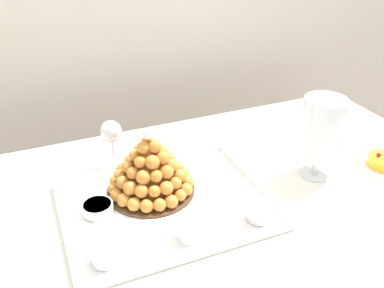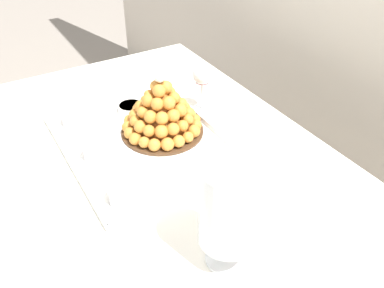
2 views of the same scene
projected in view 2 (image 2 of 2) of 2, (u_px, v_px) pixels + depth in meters
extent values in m
cylinder|color=brown|center=(13.00, 184.00, 1.68)|extent=(0.04, 0.04, 0.74)
cylinder|color=brown|center=(174.00, 131.00, 1.99)|extent=(0.04, 0.04, 0.74)
cube|color=brown|center=(174.00, 180.00, 1.12)|extent=(1.52, 0.87, 0.02)
cube|color=white|center=(174.00, 177.00, 1.12)|extent=(1.58, 0.93, 0.00)
cube|color=white|center=(10.00, 287.00, 1.01)|extent=(1.58, 0.01, 0.30)
cube|color=white|center=(295.00, 166.00, 1.40)|extent=(1.58, 0.01, 0.30)
cube|color=white|center=(86.00, 100.00, 1.76)|extent=(0.01, 0.93, 0.30)
cube|color=white|center=(142.00, 143.00, 1.23)|extent=(0.55, 0.43, 0.01)
cube|color=white|center=(71.00, 163.00, 1.14)|extent=(0.55, 0.01, 0.02)
cube|color=white|center=(204.00, 120.00, 1.31)|extent=(0.55, 0.01, 0.02)
cube|color=white|center=(108.00, 100.00, 1.42)|extent=(0.01, 0.43, 0.02)
cube|color=white|center=(189.00, 195.00, 1.03)|extent=(0.01, 0.43, 0.02)
cylinder|color=white|center=(142.00, 142.00, 1.23)|extent=(0.40, 0.40, 0.00)
cylinder|color=#4C331E|center=(162.00, 131.00, 1.27)|extent=(0.25, 0.25, 0.01)
cone|color=#B56C2B|center=(161.00, 108.00, 1.22)|extent=(0.18, 0.18, 0.16)
sphere|color=orange|center=(179.00, 141.00, 1.18)|extent=(0.04, 0.04, 0.04)
sphere|color=orange|center=(188.00, 137.00, 1.20)|extent=(0.03, 0.03, 0.03)
sphere|color=orange|center=(194.00, 131.00, 1.23)|extent=(0.04, 0.04, 0.04)
sphere|color=orange|center=(196.00, 125.00, 1.25)|extent=(0.03, 0.03, 0.03)
sphere|color=orange|center=(195.00, 120.00, 1.28)|extent=(0.04, 0.04, 0.04)
sphere|color=orange|center=(190.00, 115.00, 1.31)|extent=(0.04, 0.04, 0.04)
sphere|color=orange|center=(183.00, 110.00, 1.32)|extent=(0.04, 0.04, 0.04)
sphere|color=orange|center=(173.00, 108.00, 1.34)|extent=(0.04, 0.04, 0.04)
sphere|color=orange|center=(163.00, 107.00, 1.34)|extent=(0.03, 0.03, 0.03)
sphere|color=orange|center=(152.00, 108.00, 1.34)|extent=(0.03, 0.03, 0.03)
sphere|color=orange|center=(143.00, 111.00, 1.32)|extent=(0.04, 0.04, 0.04)
sphere|color=orange|center=(135.00, 115.00, 1.30)|extent=(0.04, 0.04, 0.04)
sphere|color=orange|center=(130.00, 121.00, 1.27)|extent=(0.04, 0.04, 0.04)
sphere|color=orange|center=(128.00, 127.00, 1.25)|extent=(0.04, 0.04, 0.04)
sphere|color=orange|center=(130.00, 133.00, 1.22)|extent=(0.04, 0.04, 0.04)
sphere|color=orange|center=(135.00, 139.00, 1.20)|extent=(0.04, 0.04, 0.04)
sphere|color=orange|center=(144.00, 142.00, 1.18)|extent=(0.03, 0.03, 0.03)
sphere|color=orange|center=(155.00, 145.00, 1.17)|extent=(0.04, 0.04, 0.04)
sphere|color=orange|center=(167.00, 144.00, 1.17)|extent=(0.04, 0.04, 0.04)
sphere|color=orange|center=(183.00, 126.00, 1.20)|extent=(0.03, 0.03, 0.03)
sphere|color=orange|center=(188.00, 119.00, 1.22)|extent=(0.03, 0.03, 0.03)
sphere|color=orange|center=(189.00, 113.00, 1.25)|extent=(0.04, 0.04, 0.04)
sphere|color=orange|center=(185.00, 108.00, 1.27)|extent=(0.04, 0.04, 0.04)
sphere|color=orange|center=(177.00, 104.00, 1.29)|extent=(0.04, 0.04, 0.04)
sphere|color=orange|center=(167.00, 102.00, 1.30)|extent=(0.04, 0.04, 0.04)
sphere|color=orange|center=(157.00, 102.00, 1.30)|extent=(0.04, 0.04, 0.04)
sphere|color=orange|center=(147.00, 105.00, 1.29)|extent=(0.04, 0.04, 0.04)
sphere|color=orange|center=(139.00, 109.00, 1.27)|extent=(0.04, 0.04, 0.04)
sphere|color=orange|center=(135.00, 115.00, 1.24)|extent=(0.04, 0.04, 0.04)
sphere|color=orange|center=(135.00, 121.00, 1.22)|extent=(0.03, 0.03, 0.03)
sphere|color=orange|center=(140.00, 127.00, 1.19)|extent=(0.04, 0.04, 0.04)
sphere|color=orange|center=(150.00, 131.00, 1.18)|extent=(0.03, 0.03, 0.03)
sphere|color=orange|center=(161.00, 132.00, 1.17)|extent=(0.04, 0.04, 0.04)
sphere|color=orange|center=(173.00, 129.00, 1.18)|extent=(0.04, 0.04, 0.04)
sphere|color=orange|center=(180.00, 110.00, 1.20)|extent=(0.04, 0.04, 0.04)
sphere|color=orange|center=(181.00, 104.00, 1.23)|extent=(0.04, 0.04, 0.04)
sphere|color=orange|center=(176.00, 100.00, 1.26)|extent=(0.03, 0.03, 0.03)
sphere|color=orange|center=(166.00, 96.00, 1.27)|extent=(0.03, 0.03, 0.03)
sphere|color=orange|center=(155.00, 97.00, 1.26)|extent=(0.03, 0.03, 0.03)
sphere|color=orange|center=(146.00, 100.00, 1.25)|extent=(0.03, 0.03, 0.03)
sphere|color=orange|center=(141.00, 107.00, 1.22)|extent=(0.04, 0.04, 0.04)
sphere|color=orange|center=(143.00, 112.00, 1.20)|extent=(0.03, 0.03, 0.03)
sphere|color=orange|center=(150.00, 117.00, 1.18)|extent=(0.04, 0.04, 0.04)
sphere|color=orange|center=(162.00, 118.00, 1.17)|extent=(0.04, 0.04, 0.04)
sphere|color=orange|center=(173.00, 116.00, 1.18)|extent=(0.04, 0.04, 0.04)
sphere|color=orange|center=(174.00, 98.00, 1.20)|extent=(0.04, 0.04, 0.04)
sphere|color=orange|center=(169.00, 93.00, 1.23)|extent=(0.04, 0.04, 0.04)
sphere|color=orange|center=(158.00, 91.00, 1.23)|extent=(0.03, 0.03, 0.03)
sphere|color=orange|center=(149.00, 95.00, 1.22)|extent=(0.03, 0.03, 0.03)
sphere|color=orange|center=(148.00, 101.00, 1.19)|extent=(0.04, 0.04, 0.04)
sphere|color=orange|center=(157.00, 104.00, 1.17)|extent=(0.04, 0.04, 0.04)
sphere|color=orange|center=(169.00, 103.00, 1.18)|extent=(0.04, 0.04, 0.04)
sphere|color=orange|center=(166.00, 87.00, 1.19)|extent=(0.04, 0.04, 0.04)
sphere|color=orange|center=(156.00, 86.00, 1.19)|extent=(0.04, 0.04, 0.04)
sphere|color=orange|center=(159.00, 91.00, 1.17)|extent=(0.04, 0.04, 0.04)
sphere|color=white|center=(160.00, 77.00, 1.16)|extent=(0.03, 0.03, 0.03)
cylinder|color=silver|center=(72.00, 117.00, 1.29)|extent=(0.06, 0.06, 0.05)
cylinder|color=#F4EAC6|center=(73.00, 121.00, 1.30)|extent=(0.06, 0.06, 0.02)
cylinder|color=white|center=(72.00, 116.00, 1.29)|extent=(0.06, 0.06, 0.01)
sphere|color=brown|center=(73.00, 112.00, 1.29)|extent=(0.02, 0.02, 0.02)
cylinder|color=silver|center=(94.00, 151.00, 1.15)|extent=(0.06, 0.06, 0.05)
cylinder|color=gold|center=(95.00, 156.00, 1.15)|extent=(0.05, 0.05, 0.02)
cylinder|color=#EAC166|center=(94.00, 150.00, 1.14)|extent=(0.05, 0.05, 0.02)
sphere|color=brown|center=(94.00, 147.00, 1.13)|extent=(0.02, 0.02, 0.02)
cylinder|color=silver|center=(122.00, 194.00, 1.01)|extent=(0.06, 0.06, 0.05)
cylinder|color=brown|center=(122.00, 198.00, 1.02)|extent=(0.06, 0.06, 0.02)
cylinder|color=#8C603D|center=(121.00, 193.00, 1.01)|extent=(0.06, 0.06, 0.02)
sphere|color=brown|center=(123.00, 190.00, 1.00)|extent=(0.02, 0.02, 0.02)
cylinder|color=white|center=(131.00, 108.00, 1.36)|extent=(0.08, 0.08, 0.02)
cylinder|color=#F2CC59|center=(130.00, 105.00, 1.36)|extent=(0.08, 0.08, 0.00)
cylinder|color=white|center=(226.00, 258.00, 0.89)|extent=(0.09, 0.09, 0.01)
cylinder|color=white|center=(227.00, 248.00, 0.87)|extent=(0.02, 0.02, 0.06)
cylinder|color=white|center=(230.00, 205.00, 0.80)|extent=(0.12, 0.12, 0.19)
cylinder|color=#E54C47|center=(231.00, 237.00, 0.83)|extent=(0.05, 0.05, 0.05)
cylinder|color=pink|center=(237.00, 227.00, 0.85)|extent=(0.05, 0.05, 0.05)
cylinder|color=#D199D8|center=(226.00, 228.00, 0.85)|extent=(0.05, 0.04, 0.05)
cylinder|color=#72B2E0|center=(216.00, 239.00, 0.83)|extent=(0.06, 0.05, 0.05)
cylinder|color=#D199D8|center=(235.00, 227.00, 0.83)|extent=(0.07, 0.04, 0.07)
cylinder|color=#F9A54C|center=(231.00, 215.00, 0.85)|extent=(0.05, 0.05, 0.05)
cylinder|color=brown|center=(216.00, 223.00, 0.84)|extent=(0.05, 0.04, 0.05)
cylinder|color=brown|center=(226.00, 235.00, 0.81)|extent=(0.05, 0.04, 0.04)
cylinder|color=#E54C47|center=(236.00, 219.00, 0.82)|extent=(0.06, 0.04, 0.06)
cylinder|color=#9ED860|center=(219.00, 213.00, 0.83)|extent=(0.05, 0.05, 0.04)
cylinder|color=pink|center=(227.00, 223.00, 0.81)|extent=(0.05, 0.04, 0.03)
cylinder|color=#F9A54C|center=(235.00, 204.00, 0.83)|extent=(0.05, 0.04, 0.05)
cylinder|color=pink|center=(226.00, 207.00, 0.82)|extent=(0.05, 0.05, 0.02)
cylinder|color=#72B2E0|center=(221.00, 221.00, 0.79)|extent=(0.07, 0.05, 0.07)
cylinder|color=yellow|center=(235.00, 218.00, 0.80)|extent=(0.05, 0.04, 0.04)
cylinder|color=#D199D8|center=(232.00, 201.00, 0.81)|extent=(0.05, 0.04, 0.05)
cylinder|color=#72B2E0|center=(215.00, 201.00, 0.81)|extent=(0.06, 0.05, 0.06)
cylinder|color=yellow|center=(227.00, 217.00, 0.77)|extent=(0.07, 0.04, 0.07)
cylinder|color=brown|center=(238.00, 206.00, 0.80)|extent=(0.04, 0.04, 0.03)
cylinder|color=#F9A54C|center=(224.00, 189.00, 0.81)|extent=(0.05, 0.04, 0.05)
cylinder|color=brown|center=(226.00, 204.00, 0.77)|extent=(0.06, 0.05, 0.05)
cylinder|color=#72B2E0|center=(246.00, 198.00, 0.78)|extent=(0.05, 0.04, 0.04)
cylinder|color=#E54C47|center=(226.00, 187.00, 0.78)|extent=(0.06, 0.05, 0.06)
cylinder|color=pink|center=(219.00, 198.00, 0.76)|extent=(0.05, 0.05, 0.04)
cylinder|color=pink|center=(241.00, 196.00, 0.76)|extent=(0.06, 0.05, 0.05)
cylinder|color=yellow|center=(235.00, 188.00, 0.78)|extent=(0.05, 0.05, 0.05)
cylinder|color=yellow|center=(226.00, 183.00, 0.76)|extent=(0.05, 0.05, 0.04)
cylinder|color=#F9A54C|center=(241.00, 193.00, 0.74)|extent=(0.05, 0.04, 0.05)
cylinder|color=#9ED860|center=(236.00, 179.00, 0.77)|extent=(0.05, 0.05, 0.04)
cylinder|color=silver|center=(202.00, 109.00, 1.40)|extent=(0.06, 0.06, 0.00)
cylinder|color=silver|center=(202.00, 96.00, 1.37)|extent=(0.01, 0.01, 0.09)
sphere|color=silver|center=(202.00, 75.00, 1.32)|extent=(0.06, 0.06, 0.06)
cylinder|color=maroon|center=(202.00, 78.00, 1.33)|extent=(0.05, 0.05, 0.03)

